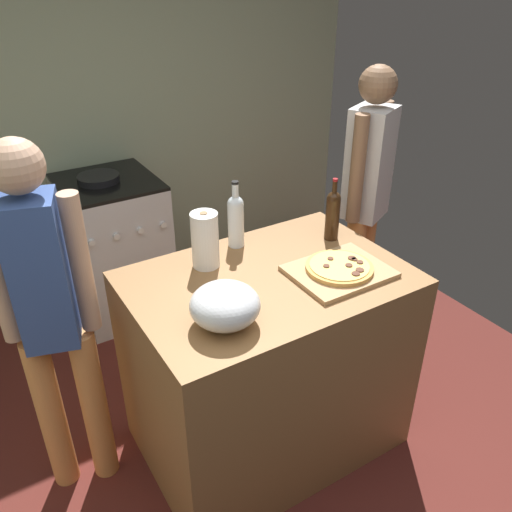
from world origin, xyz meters
name	(u,v)px	position (x,y,z in m)	size (l,w,h in m)	color
ground_plane	(179,389)	(0.00, 1.27, -0.01)	(4.03, 3.14, 0.02)	#511E19
kitchen_wall_rear	(75,104)	(0.00, 2.59, 1.30)	(4.03, 0.10, 2.60)	#99A889
counter	(267,363)	(0.24, 0.74, 0.47)	(1.15, 0.79, 0.94)	olive
cutting_board	(339,271)	(0.50, 0.60, 0.95)	(0.40, 0.32, 0.02)	tan
pizza	(340,267)	(0.51, 0.60, 0.97)	(0.28, 0.28, 0.03)	tan
mixing_bowl	(225,305)	(-0.07, 0.55, 1.02)	(0.26, 0.26, 0.16)	#B2B2B7
paper_towel_roll	(205,240)	(0.06, 0.96, 1.06)	(0.12, 0.12, 0.25)	white
wine_bottle_clear	(333,213)	(0.68, 0.87, 1.07)	(0.07, 0.07, 0.30)	#331E0F
wine_bottle_amber	(236,218)	(0.26, 1.05, 1.08)	(0.07, 0.07, 0.31)	silver
stove	(116,247)	(0.02, 2.19, 0.47)	(0.57, 0.64, 0.96)	#B7B7BC
person_in_stripes	(50,314)	(-0.59, 0.99, 0.91)	(0.35, 0.25, 1.60)	#D88C4C
person_in_red	(366,193)	(1.18, 1.18, 0.95)	(0.37, 0.28, 1.63)	#D88C4C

